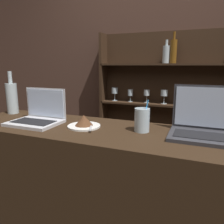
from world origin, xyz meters
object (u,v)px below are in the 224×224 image
object	(u,v)px
laptop_near	(38,116)
water_glass	(142,120)
cake_plate	(84,122)
laptop_far	(204,126)
wine_bottle_clear	(12,98)

from	to	relation	value
laptop_near	water_glass	distance (m)	0.66
cake_plate	laptop_far	bearing A→B (deg)	7.17
laptop_near	wine_bottle_clear	xyz separation A→B (m)	(-0.37, 0.15, 0.08)
water_glass	laptop_far	bearing A→B (deg)	7.30
laptop_far	wine_bottle_clear	distance (m)	1.34
laptop_far	cake_plate	distance (m)	0.66
wine_bottle_clear	laptop_far	bearing A→B (deg)	-2.18
laptop_near	wine_bottle_clear	world-z (taller)	wine_bottle_clear
laptop_far	cake_plate	xyz separation A→B (m)	(-0.65, -0.08, -0.03)
cake_plate	water_glass	xyz separation A→B (m)	(0.34, 0.04, 0.04)
laptop_far	cake_plate	bearing A→B (deg)	-172.83
cake_plate	laptop_near	bearing A→B (deg)	-176.17
water_glass	laptop_near	bearing A→B (deg)	-174.50
water_glass	cake_plate	bearing A→B (deg)	-172.95
laptop_near	laptop_far	xyz separation A→B (m)	(0.97, 0.10, 0.01)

